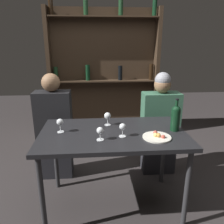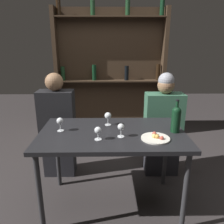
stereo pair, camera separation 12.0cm
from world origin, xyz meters
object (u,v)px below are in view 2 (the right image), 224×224
(food_plate_0, at_px, (156,138))
(seated_person_left, at_px, (58,129))
(seated_person_right, at_px, (163,128))
(wine_glass_0, at_px, (121,128))
(wine_glass_3, at_px, (108,116))
(wine_glass_2, at_px, (60,122))
(wine_glass_1, at_px, (98,131))
(wine_bottle, at_px, (176,118))

(food_plate_0, distance_m, seated_person_left, 1.24)
(food_plate_0, height_order, seated_person_right, seated_person_right)
(wine_glass_0, height_order, seated_person_right, seated_person_right)
(wine_glass_3, xyz_separation_m, food_plate_0, (0.40, -0.33, -0.08))
(seated_person_right, bearing_deg, seated_person_left, 180.00)
(wine_glass_0, distance_m, wine_glass_2, 0.56)
(wine_glass_0, height_order, wine_glass_1, wine_glass_0)
(wine_bottle, height_order, seated_person_left, seated_person_left)
(wine_glass_3, bearing_deg, wine_glass_1, -103.42)
(wine_glass_0, distance_m, food_plate_0, 0.30)
(wine_glass_0, relative_size, seated_person_left, 0.10)
(wine_bottle, distance_m, wine_glass_3, 0.63)
(wine_glass_3, xyz_separation_m, seated_person_right, (0.64, 0.40, -0.28))
(wine_glass_2, height_order, seated_person_right, seated_person_right)
(wine_glass_0, bearing_deg, wine_bottle, 11.58)
(wine_glass_2, bearing_deg, food_plate_0, -12.75)
(wine_glass_0, xyz_separation_m, wine_glass_2, (-0.54, 0.14, 0.01))
(wine_glass_1, distance_m, wine_glass_3, 0.35)
(wine_glass_3, bearing_deg, food_plate_0, -39.89)
(wine_glass_0, height_order, wine_glass_3, wine_glass_3)
(wine_glass_3, relative_size, food_plate_0, 0.53)
(wine_glass_0, relative_size, food_plate_0, 0.50)
(wine_bottle, relative_size, food_plate_0, 1.25)
(wine_glass_0, bearing_deg, wine_glass_3, 111.34)
(wine_glass_0, xyz_separation_m, seated_person_right, (0.53, 0.68, -0.28))
(food_plate_0, relative_size, seated_person_left, 0.19)
(wine_glass_2, relative_size, seated_person_right, 0.10)
(wine_glass_0, relative_size, wine_glass_1, 1.06)
(wine_glass_1, relative_size, wine_glass_3, 0.87)
(wine_glass_3, relative_size, seated_person_left, 0.10)
(wine_glass_0, relative_size, seated_person_right, 0.10)
(food_plate_0, bearing_deg, wine_glass_3, 140.11)
(seated_person_left, bearing_deg, wine_glass_3, -34.33)
(wine_glass_1, bearing_deg, food_plate_0, 0.72)
(wine_glass_1, distance_m, seated_person_right, 1.07)
(seated_person_right, bearing_deg, wine_glass_2, -153.03)
(wine_glass_2, xyz_separation_m, food_plate_0, (0.82, -0.19, -0.08))
(wine_bottle, bearing_deg, wine_glass_3, 163.11)
(wine_glass_1, xyz_separation_m, seated_person_left, (-0.51, 0.74, -0.27))
(wine_glass_0, distance_m, wine_glass_1, 0.20)
(wine_glass_1, height_order, seated_person_right, seated_person_right)
(wine_glass_1, xyz_separation_m, seated_person_right, (0.72, 0.74, -0.27))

